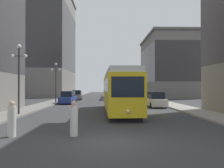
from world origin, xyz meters
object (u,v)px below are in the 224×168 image
(transit_bus, at_px, (130,90))
(lamp_post_left_near, at_px, (19,68))
(parked_car_right_far, at_px, (156,100))
(pedestrian_crossing_near, at_px, (12,120))
(parked_car_left_mid, at_px, (77,95))
(streetcar, at_px, (119,90))
(lamp_post_left_far, at_px, (56,77))
(parked_car_left_near, at_px, (68,98))
(pedestrian_crossing_far, at_px, (74,120))

(transit_bus, relative_size, lamp_post_left_near, 1.99)
(parked_car_right_far, relative_size, pedestrian_crossing_near, 2.77)
(parked_car_left_mid, relative_size, parked_car_right_far, 0.89)
(parked_car_right_far, bearing_deg, parked_car_left_mid, -55.07)
(parked_car_left_mid, distance_m, pedestrian_crossing_near, 32.45)
(streetcar, relative_size, lamp_post_left_far, 2.41)
(parked_car_right_far, height_order, lamp_post_left_far, lamp_post_left_far)
(transit_bus, distance_m, parked_car_left_near, 11.33)
(parked_car_left_near, distance_m, parked_car_left_mid, 10.08)
(parked_car_left_mid, relative_size, lamp_post_left_far, 0.74)
(streetcar, distance_m, lamp_post_left_far, 14.93)
(parked_car_left_mid, bearing_deg, lamp_post_left_near, -97.24)
(parked_car_left_near, bearing_deg, parked_car_left_mid, 92.86)
(parked_car_right_far, height_order, lamp_post_left_near, lamp_post_left_near)
(transit_bus, xyz_separation_m, lamp_post_left_near, (-11.52, -19.82, 2.07))
(streetcar, distance_m, pedestrian_crossing_near, 12.40)
(parked_car_right_far, bearing_deg, lamp_post_left_near, 29.93)
(pedestrian_crossing_far, bearing_deg, transit_bus, 27.12)
(parked_car_right_far, xyz_separation_m, pedestrian_crossing_far, (-7.62, -16.34, -0.03))
(streetcar, bearing_deg, lamp_post_left_near, -166.00)
(parked_car_left_mid, distance_m, pedestrian_crossing_far, 32.54)
(parked_car_left_near, relative_size, lamp_post_left_far, 0.83)
(pedestrian_crossing_near, distance_m, lamp_post_left_far, 23.28)
(streetcar, distance_m, parked_car_left_mid, 22.64)
(pedestrian_crossing_near, bearing_deg, pedestrian_crossing_far, -77.91)
(transit_bus, xyz_separation_m, pedestrian_crossing_near, (-8.69, -28.24, -1.13))
(parked_car_right_far, xyz_separation_m, lamp_post_left_near, (-13.45, -8.04, 3.17))
(transit_bus, xyz_separation_m, pedestrian_crossing_far, (-5.69, -28.11, -1.13))
(pedestrian_crossing_far, xyz_separation_m, lamp_post_left_near, (-5.83, 8.29, 3.20))
(streetcar, relative_size, transit_bus, 1.19)
(transit_bus, relative_size, pedestrian_crossing_near, 6.72)
(lamp_post_left_near, bearing_deg, pedestrian_crossing_near, -71.46)
(parked_car_right_far, relative_size, lamp_post_left_far, 0.83)
(transit_bus, relative_size, parked_car_right_far, 2.43)
(parked_car_left_mid, xyz_separation_m, lamp_post_left_near, (-1.90, -24.01, 3.17))
(pedestrian_crossing_far, bearing_deg, pedestrian_crossing_near, 131.04)
(transit_bus, xyz_separation_m, parked_car_left_mid, (-9.62, 4.19, -1.10))
(parked_car_left_near, xyz_separation_m, pedestrian_crossing_far, (3.93, -22.22, -0.03))
(streetcar, height_order, pedestrian_crossing_far, streetcar)
(streetcar, height_order, lamp_post_left_near, lamp_post_left_near)
(transit_bus, distance_m, lamp_post_left_far, 12.86)
(pedestrian_crossing_far, relative_size, lamp_post_left_near, 0.30)
(pedestrian_crossing_near, bearing_deg, parked_car_left_mid, 11.24)
(transit_bus, height_order, parked_car_right_far, transit_bus)
(streetcar, bearing_deg, parked_car_right_far, 47.69)
(streetcar, height_order, parked_car_right_far, streetcar)
(transit_bus, bearing_deg, parked_car_left_mid, 155.22)
(streetcar, relative_size, pedestrian_crossing_far, 8.04)
(lamp_post_left_far, bearing_deg, parked_car_left_near, -15.73)
(parked_car_left_mid, height_order, parked_car_right_far, same)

